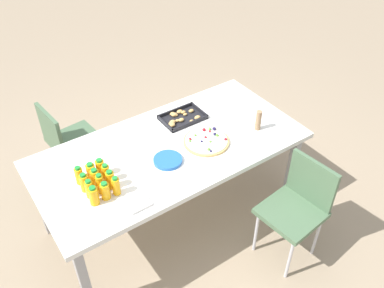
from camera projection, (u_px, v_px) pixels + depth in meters
ground_plane at (173, 213)px, 3.55m from camera, size 12.00×12.00×0.00m
party_table at (170, 153)px, 3.12m from camera, size 2.02×0.99×0.74m
chair_far_left at (67, 139)px, 3.53m from camera, size 0.44×0.44×0.83m
chair_near_right at (298, 203)px, 2.96m from camera, size 0.44×0.44×0.83m
juice_bottle_0 at (94, 196)px, 2.61m from camera, size 0.06×0.06×0.14m
juice_bottle_1 at (105, 191)px, 2.65m from camera, size 0.06×0.06×0.13m
juice_bottle_2 at (116, 186)px, 2.67m from camera, size 0.05×0.05×0.14m
juice_bottle_3 at (89, 189)px, 2.66m from camera, size 0.05×0.05×0.14m
juice_bottle_4 at (100, 184)px, 2.69m from camera, size 0.05×0.05×0.15m
juice_bottle_5 at (110, 180)px, 2.72m from camera, size 0.06×0.06×0.14m
juice_bottle_6 at (84, 183)px, 2.70m from camera, size 0.06×0.06×0.14m
juice_bottle_7 at (95, 178)px, 2.73m from camera, size 0.06×0.06×0.14m
juice_bottle_8 at (106, 173)px, 2.77m from camera, size 0.05×0.05×0.14m
juice_bottle_9 at (79, 175)px, 2.75m from camera, size 0.05×0.05×0.14m
juice_bottle_10 at (91, 172)px, 2.79m from camera, size 0.06×0.06×0.13m
juice_bottle_11 at (100, 168)px, 2.82m from camera, size 0.06×0.06×0.14m
fruit_pizza at (206, 141)px, 3.12m from camera, size 0.35×0.35×0.05m
snack_tray at (182, 118)px, 3.35m from camera, size 0.35×0.24×0.04m
plate_stack at (168, 160)px, 2.95m from camera, size 0.21×0.21×0.02m
napkin_stack at (137, 202)px, 2.64m from camera, size 0.15×0.15×0.02m
cardboard_tube at (258, 120)px, 3.20m from camera, size 0.04×0.04×0.17m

